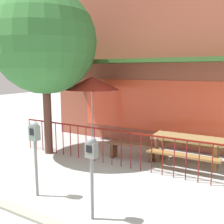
{
  "coord_description": "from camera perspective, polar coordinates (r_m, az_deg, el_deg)",
  "views": [
    {
      "loc": [
        3.13,
        -3.58,
        2.51
      ],
      "look_at": [
        -0.37,
        2.53,
        1.37
      ],
      "focal_mm": 41.13,
      "sensor_mm": 36.0,
      "label": 1
    }
  ],
  "objects": [
    {
      "name": "ground",
      "position": [
        5.38,
        -10.63,
        -18.75
      ],
      "size": [
        40.0,
        40.0,
        0.0
      ],
      "primitive_type": "plane",
      "color": "#9FA4A2"
    },
    {
      "name": "curb_edge",
      "position": [
        4.93,
        -16.51,
        -21.81
      ],
      "size": [
        10.75,
        0.2,
        0.11
      ],
      "primitive_type": "cube",
      "color": "gray",
      "rests_on": "ground"
    },
    {
      "name": "picnic_table_left",
      "position": [
        7.12,
        16.41,
        -6.64
      ],
      "size": [
        1.83,
        1.4,
        0.79
      ],
      "color": "olive",
      "rests_on": "ground"
    },
    {
      "name": "patio_fence_front",
      "position": [
        6.78,
        1.01,
        -6.62
      ],
      "size": [
        6.48,
        0.04,
        0.97
      ],
      "color": "#68120A",
      "rests_on": "ground"
    },
    {
      "name": "street_tree",
      "position": [
        7.89,
        -14.75,
        14.8
      ],
      "size": [
        3.01,
        3.01,
        4.84
      ],
      "color": "#523126",
      "rests_on": "ground"
    },
    {
      "name": "patio_bench",
      "position": [
        7.38,
        4.56,
        -7.82
      ],
      "size": [
        1.43,
        0.56,
        0.48
      ],
      "color": "brown",
      "rests_on": "ground"
    },
    {
      "name": "patio_umbrella",
      "position": [
        8.36,
        -4.54,
        6.33
      ],
      "size": [
        1.77,
        1.77,
        2.31
      ],
      "color": "black",
      "rests_on": "ground"
    },
    {
      "name": "parking_meter_near",
      "position": [
        4.29,
        -4.57,
        -9.78
      ],
      "size": [
        0.18,
        0.17,
        1.45
      ],
      "color": "gray",
      "rests_on": "ground"
    },
    {
      "name": "pub_storefront",
      "position": [
        8.79,
        9.03,
        11.41
      ],
      "size": [
        7.68,
        1.39,
        5.77
      ],
      "color": "#58221F",
      "rests_on": "ground"
    },
    {
      "name": "parking_meter_far",
      "position": [
        5.26,
        -16.8,
        -5.72
      ],
      "size": [
        0.18,
        0.17,
        1.54
      ],
      "color": "gray",
      "rests_on": "ground"
    }
  ]
}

